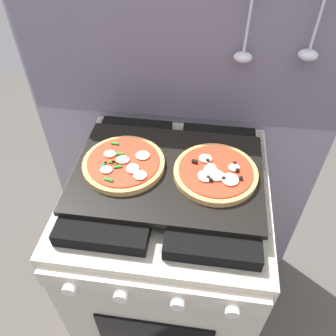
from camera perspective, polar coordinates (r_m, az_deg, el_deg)
The scene contains 6 objects.
ground_plane at distance 1.76m, azimuth -0.00°, elevation -22.15°, with size 4.00×4.00×0.00m, color #4C4742.
kitchen_backsplash at distance 1.32m, azimuth 2.08°, elevation 5.70°, with size 1.10×0.08×1.55m.
stove at distance 1.35m, azimuth -0.01°, elevation -14.60°, with size 0.60×0.64×0.90m.
baking_tray at distance 0.99m, azimuth -0.00°, elevation -0.74°, with size 0.54×0.38×0.02m, color black.
pizza_left at distance 1.00m, azimuth -7.31°, elevation 0.74°, with size 0.24×0.24×0.03m.
pizza_right at distance 0.97m, azimuth 7.87°, elevation -0.73°, with size 0.24×0.24×0.03m.
Camera 1 is at (0.10, -0.69, 1.61)m, focal length 36.81 mm.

